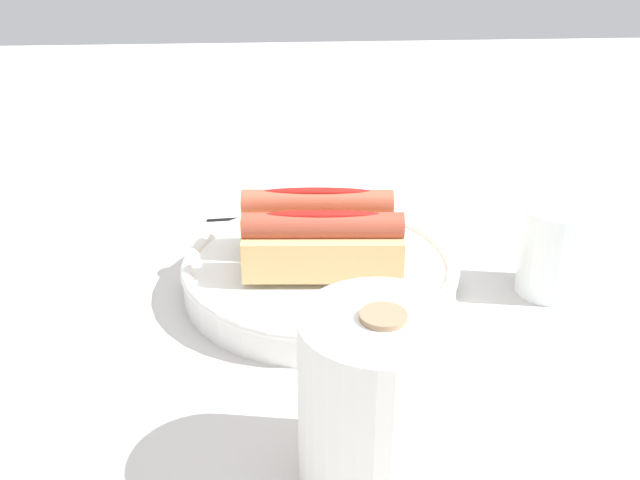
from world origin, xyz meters
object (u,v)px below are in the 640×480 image
object	(u,v)px
hotdog_front	(317,221)
chopstick_near	(295,214)
paper_towel_roll	(380,402)
hotdog_back	(323,245)
water_glass	(554,255)
serving_bowl	(320,273)

from	to	relation	value
hotdog_front	chopstick_near	xyz separation A→B (m)	(0.02, -0.15, -0.06)
paper_towel_roll	hotdog_back	bearing A→B (deg)	-84.35
hotdog_back	water_glass	xyz separation A→B (m)	(-0.23, -0.01, -0.02)
water_glass	chopstick_near	size ratio (longest dim) A/B	0.41
serving_bowl	water_glass	size ratio (longest dim) A/B	3.04
hotdog_back	chopstick_near	size ratio (longest dim) A/B	0.69
paper_towel_roll	serving_bowl	bearing A→B (deg)	-84.73
hotdog_front	paper_towel_roll	xyz separation A→B (m)	(-0.03, 0.29, 0.00)
water_glass	chopstick_near	bearing A→B (deg)	-38.07
hotdog_front	chopstick_near	size ratio (longest dim) A/B	0.69
chopstick_near	hotdog_front	bearing A→B (deg)	92.77
hotdog_front	water_glass	xyz separation A→B (m)	(-0.23, 0.04, -0.02)
paper_towel_roll	chopstick_near	distance (m)	0.45
hotdog_front	paper_towel_roll	world-z (taller)	paper_towel_roll
water_glass	paper_towel_roll	bearing A→B (deg)	50.50
water_glass	serving_bowl	bearing A→B (deg)	-3.35
serving_bowl	paper_towel_roll	xyz separation A→B (m)	(-0.02, 0.26, 0.05)
hotdog_back	water_glass	world-z (taller)	hotdog_back
hotdog_back	chopstick_near	distance (m)	0.22
hotdog_back	water_glass	size ratio (longest dim) A/B	1.69
serving_bowl	hotdog_front	distance (m)	0.05
hotdog_back	hotdog_front	bearing A→B (deg)	-88.02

